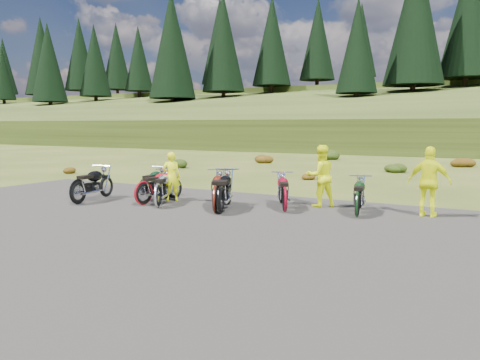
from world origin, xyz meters
The scene contains 41 objects.
ground centered at (0.00, 0.00, 0.00)m, with size 300.00×300.00×0.00m, color #3C4517.
gravel_pad centered at (0.00, -2.00, 0.00)m, with size 20.00×12.00×0.04m, color black.
hill_slope centered at (0.00, 50.00, 0.00)m, with size 300.00×46.00×3.00m, color #2A3712, non-canonical shape.
hill_plateau centered at (0.00, 110.00, 0.00)m, with size 300.00×90.00×9.17m, color #2A3712.
conifer_4 centered at (-111.00, 72.00, 18.46)m, with size 6.60×6.60×17.00m.
conifer_5 centered at (-105.00, 78.00, 18.16)m, with size 6.16×6.16×16.00m.
conifer_7 centered at (-93.00, 59.00, 14.36)m, with size 5.28×5.28×14.00m.
conifer_8 centered at (-87.00, 65.00, 18.57)m, with size 7.92×7.92×20.00m.
conifer_9 centered at (-81.00, 71.00, 19.26)m, with size 7.48×7.48×19.00m.
conifer_10 centered at (-75.00, 77.00, 19.16)m, with size 7.04×7.04×18.00m.
conifer_11 centered at (-69.00, 52.00, 14.47)m, with size 6.60×6.60×17.00m.
conifer_12 centered at (-63.00, 58.00, 15.17)m, with size 6.16×6.16×16.00m.
conifer_13 centered at (-57.00, 64.00, 15.86)m, with size 5.72×5.72×15.00m.
conifer_14 centered at (-51.00, 70.00, 16.55)m, with size 5.28×5.28×14.00m.
conifer_15 centered at (-45.00, 76.00, 20.16)m, with size 7.92×7.92×20.00m.
conifer_16 centered at (-39.00, 51.00, 15.28)m, with size 7.48×7.48×19.00m.
conifer_17 centered at (-33.00, 57.00, 15.97)m, with size 7.04×7.04×18.00m.
conifer_18 centered at (-27.00, 63.00, 16.66)m, with size 6.60×6.60×17.00m.
conifer_19 centered at (-21.00, 69.00, 17.36)m, with size 6.16×6.16×16.00m.
conifer_20 centered at (-15.00, 75.00, 17.65)m, with size 5.72×5.72×15.00m.
conifer_21 centered at (-9.00, 50.00, 12.56)m, with size 5.28×5.28×14.00m.
conifer_22 centered at (-3.00, 56.00, 16.77)m, with size 7.92×7.92×20.00m.
conifer_23 centered at (3.00, 62.00, 17.47)m, with size 7.48×7.48×19.00m.
shrub_0 centered at (-12.00, 6.00, 0.23)m, with size 0.77×0.77×0.45m, color #5C2C0B.
shrub_1 centered at (-9.10, 11.30, 0.31)m, with size 1.03×1.03×0.61m, color #1C300C.
shrub_2 centered at (-6.20, 16.60, 0.38)m, with size 1.30×1.30×0.77m, color #5C2C0B.
shrub_3 centered at (-3.30, 21.90, 0.46)m, with size 1.56×1.56×0.92m, color #1C300C.
shrub_4 centered at (-0.40, 9.20, 0.23)m, with size 0.77×0.77×0.45m, color #5C2C0B.
shrub_5 centered at (2.50, 14.50, 0.31)m, with size 1.03×1.03×0.61m, color #1C300C.
shrub_6 centered at (5.40, 19.80, 0.38)m, with size 1.30×1.30×0.77m, color #5C2C0B.
motorcycle_0 centered at (-4.19, -0.68, 0.00)m, with size 2.19×0.73×1.15m, color black, non-canonical shape.
motorcycle_1 centered at (-2.32, 0.19, 0.00)m, with size 2.08×0.69×1.09m, color #9F0B15, non-canonical shape.
motorcycle_2 centered at (-2.85, 0.84, 0.00)m, with size 2.01×0.67×1.05m, color black, non-canonical shape.
motorcycle_3 centered at (-1.64, 0.03, 0.00)m, with size 2.07×0.69×1.08m, color silver, non-canonical shape.
motorcycle_4 centered at (0.29, 0.15, 0.00)m, with size 2.18×0.73×1.14m, color #56190E, non-canonical shape.
motorcycle_5 centered at (0.51, 0.07, 0.00)m, with size 2.24×0.75×1.17m, color black, non-canonical shape.
motorcycle_6 centered at (1.96, 1.15, 0.00)m, with size 2.03×0.68×1.06m, color maroon, non-canonical shape.
motorcycle_7 centered at (3.95, 1.39, 0.00)m, with size 1.98×0.66×1.04m, color black, non-canonical shape.
person_middle centered at (-2.01, 1.20, 0.80)m, with size 0.58×0.38×1.59m, color #D5E00B.
person_right_a centered at (2.53, 2.53, 0.93)m, with size 0.90×0.70×1.85m, color #D5E00B.
person_right_b centered at (5.60, 2.39, 0.94)m, with size 1.10×0.46×1.88m, color #D5E00B.
Camera 1 is at (7.06, -10.85, 2.46)m, focal length 35.00 mm.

